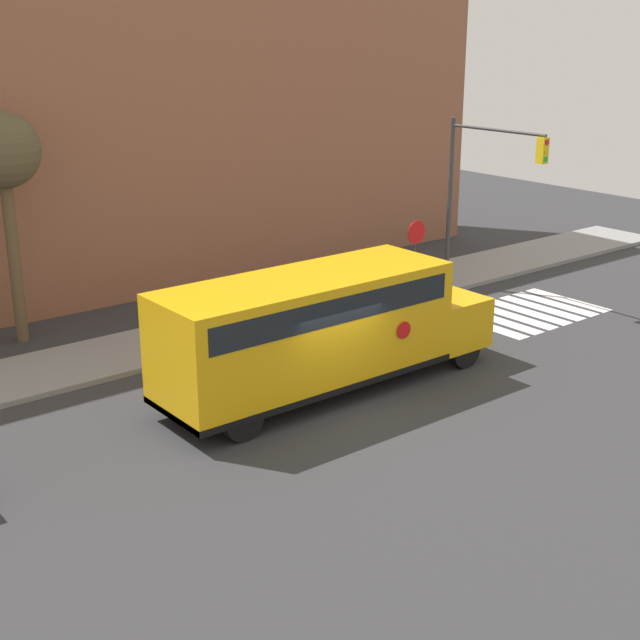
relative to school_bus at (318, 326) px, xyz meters
The scene contains 8 objects.
ground_plane 2.08m from the school_bus, 105.58° to the right, with size 60.00×60.00×0.00m, color #333335.
sidewalk_strip 5.71m from the school_bus, 93.07° to the left, with size 44.00×3.00×0.15m.
building_backdrop 12.60m from the school_bus, 91.40° to the left, with size 32.00×4.00×11.48m.
crosswalk_stripes 9.64m from the school_bus, ahead, with size 4.70×3.20×0.01m.
school_bus is the anchor object (origin of this frame).
stop_sign 8.92m from the school_bus, 30.02° to the left, with size 0.79×0.10×2.65m.
traffic_light 10.37m from the school_bus, 19.91° to the left, with size 0.28×4.00×5.89m.
tree_far_sidewalk 10.22m from the school_bus, 117.30° to the left, with size 2.13×2.13×6.63m.
Camera 1 is at (-12.64, -15.28, 8.87)m, focal length 50.00 mm.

